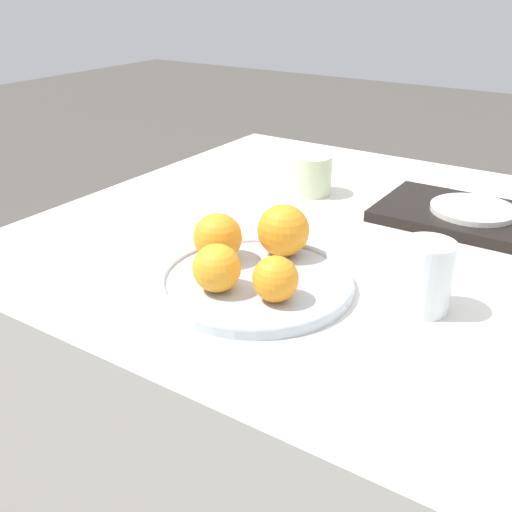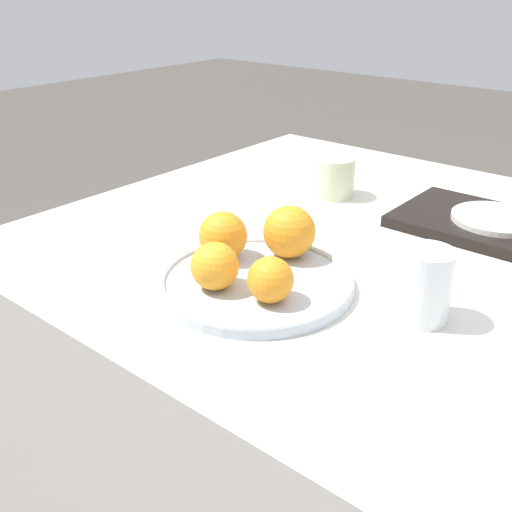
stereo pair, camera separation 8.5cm
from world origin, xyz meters
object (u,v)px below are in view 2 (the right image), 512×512
at_px(fruit_platter, 256,281).
at_px(orange_0, 289,232).
at_px(orange_1, 270,280).
at_px(orange_2, 215,266).
at_px(water_glass, 424,285).
at_px(serving_tray, 495,227).
at_px(orange_3, 223,236).
at_px(napkin, 311,161).
at_px(side_plate, 496,219).
at_px(cup_1, 334,177).

xyz_separation_m(fruit_platter, orange_0, (-0.01, 0.09, 0.04)).
relative_size(orange_1, orange_2, 0.93).
relative_size(fruit_platter, water_glass, 2.87).
bearing_deg(serving_tray, orange_3, -124.50).
bearing_deg(water_glass, napkin, 136.53).
relative_size(orange_1, orange_3, 0.84).
bearing_deg(orange_2, fruit_platter, 63.65).
bearing_deg(serving_tray, orange_2, -114.57).
relative_size(side_plate, napkin, 1.18).
distance_m(fruit_platter, orange_1, 0.07).
height_order(fruit_platter, cup_1, cup_1).
bearing_deg(serving_tray, orange_1, -106.68).
bearing_deg(orange_1, orange_0, 116.97).
bearing_deg(water_glass, fruit_platter, -161.74).
height_order(orange_2, orange_3, orange_3).
bearing_deg(fruit_platter, orange_3, 165.13).
xyz_separation_m(orange_2, napkin, (-0.27, 0.62, -0.04)).
bearing_deg(water_glass, side_plate, 94.85).
xyz_separation_m(orange_0, side_plate, (0.20, 0.33, -0.03)).
relative_size(orange_3, cup_1, 0.89).
relative_size(orange_0, orange_2, 1.20).
bearing_deg(orange_3, fruit_platter, -14.87).
distance_m(orange_1, water_glass, 0.20).
bearing_deg(orange_1, orange_2, -165.70).
bearing_deg(orange_0, side_plate, 58.42).
xyz_separation_m(orange_2, water_glass, (0.25, 0.13, 0.00)).
bearing_deg(orange_3, serving_tray, 55.50).
xyz_separation_m(orange_3, napkin, (-0.21, 0.54, -0.05)).
relative_size(serving_tray, napkin, 2.57).
xyz_separation_m(orange_1, serving_tray, (0.14, 0.46, -0.03)).
bearing_deg(orange_0, water_glass, -5.03).
height_order(fruit_platter, water_glass, water_glass).
relative_size(orange_0, side_plate, 0.54).
xyz_separation_m(orange_3, side_plate, (0.28, 0.40, -0.03)).
xyz_separation_m(fruit_platter, cup_1, (-0.13, 0.40, 0.03)).
xyz_separation_m(side_plate, cup_1, (-0.32, -0.02, 0.01)).
distance_m(fruit_platter, water_glass, 0.24).
distance_m(orange_2, napkin, 0.68).
bearing_deg(water_glass, orange_1, -147.13).
height_order(fruit_platter, orange_0, orange_0).
bearing_deg(orange_0, fruit_platter, -83.07).
bearing_deg(fruit_platter, cup_1, 107.96).
height_order(orange_2, side_plate, orange_2).
bearing_deg(napkin, orange_2, -66.55).
bearing_deg(napkin, orange_0, -58.77).
bearing_deg(napkin, serving_tray, -16.03).
xyz_separation_m(orange_1, napkin, (-0.35, 0.60, -0.04)).
bearing_deg(napkin, orange_3, -68.59).
relative_size(orange_2, napkin, 0.52).
xyz_separation_m(orange_3, cup_1, (-0.05, 0.38, -0.01)).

